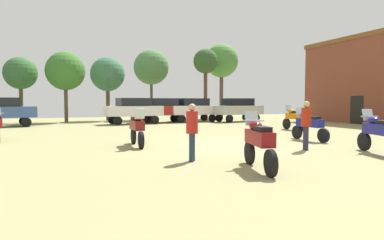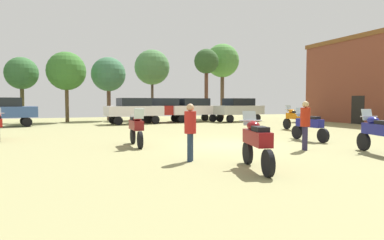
{
  "view_description": "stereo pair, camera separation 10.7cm",
  "coord_description": "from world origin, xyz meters",
  "views": [
    {
      "loc": [
        -6.29,
        -11.63,
        1.75
      ],
      "look_at": [
        0.55,
        5.41,
        0.72
      ],
      "focal_mm": 30.84,
      "sensor_mm": 36.0,
      "label": 1
    },
    {
      "loc": [
        -6.19,
        -11.67,
        1.75
      ],
      "look_at": [
        0.55,
        5.41,
        0.72
      ],
      "focal_mm": 30.84,
      "sensor_mm": 36.0,
      "label": 2
    }
  ],
  "objects": [
    {
      "name": "car_4",
      "position": [
        1.55,
        14.47,
        1.19
      ],
      "size": [
        4.42,
        2.12,
        2.0
      ],
      "rotation": [
        0.0,
        0.0,
        1.5
      ],
      "color": "black",
      "rests_on": "ground"
    },
    {
      "name": "car_2",
      "position": [
        4.23,
        14.35,
        1.19
      ],
      "size": [
        4.43,
        2.13,
        2.0
      ],
      "rotation": [
        0.0,
        0.0,
        1.65
      ],
      "color": "black",
      "rests_on": "ground"
    },
    {
      "name": "person_2",
      "position": [
        1.81,
        -2.31,
        1.04
      ],
      "size": [
        0.45,
        0.45,
        1.74
      ],
      "rotation": [
        0.0,
        0.0,
        4.3
      ],
      "color": "#282341",
      "rests_on": "ground"
    },
    {
      "name": "tree_4",
      "position": [
        -9.21,
        18.45,
        4.01
      ],
      "size": [
        2.61,
        2.61,
        5.34
      ],
      "color": "#4F4627",
      "rests_on": "ground"
    },
    {
      "name": "motorcycle_4",
      "position": [
        6.87,
        4.57,
        0.76
      ],
      "size": [
        0.62,
        2.17,
        1.51
      ],
      "rotation": [
        0.0,
        0.0,
        -0.02
      ],
      "color": "black",
      "rests_on": "ground"
    },
    {
      "name": "tree_8",
      "position": [
        -5.81,
        17.95,
        4.28
      ],
      "size": [
        3.21,
        3.21,
        5.88
      ],
      "color": "brown",
      "rests_on": "ground"
    },
    {
      "name": "ground_plane",
      "position": [
        0.0,
        0.0,
        0.01
      ],
      "size": [
        44.0,
        52.0,
        0.02
      ],
      "color": "#8F8B5A"
    },
    {
      "name": "car_3",
      "position": [
        -1.03,
        13.59,
        1.19
      ],
      "size": [
        4.49,
        2.33,
        2.0
      ],
      "rotation": [
        0.0,
        0.0,
        1.7
      ],
      "color": "black",
      "rests_on": "ground"
    },
    {
      "name": "motorcycle_5",
      "position": [
        3.44,
        -3.9,
        0.74
      ],
      "size": [
        0.8,
        2.16,
        1.47
      ],
      "rotation": [
        0.0,
        0.0,
        -0.27
      ],
      "color": "black",
      "rests_on": "ground"
    },
    {
      "name": "motorcycle_7",
      "position": [
        -3.54,
        0.94,
        0.74
      ],
      "size": [
        0.62,
        2.17,
        1.48
      ],
      "rotation": [
        0.0,
        0.0,
        3.12
      ],
      "color": "black",
      "rests_on": "ground"
    },
    {
      "name": "person_3",
      "position": [
        -2.77,
        -2.85,
        0.99
      ],
      "size": [
        0.47,
        0.47,
        1.67
      ],
      "rotation": [
        0.0,
        0.0,
        0.98
      ],
      "color": "#21324B",
      "rests_on": "ground"
    },
    {
      "name": "car_5",
      "position": [
        7.92,
        13.19,
        1.19
      ],
      "size": [
        4.53,
        2.46,
        2.0
      ],
      "rotation": [
        0.0,
        0.0,
        1.73
      ],
      "color": "black",
      "rests_on": "ground"
    },
    {
      "name": "tree_1",
      "position": [
        -2.22,
        19.09,
        4.19
      ],
      "size": [
        3.08,
        3.08,
        5.75
      ],
      "color": "brown",
      "rests_on": "ground"
    },
    {
      "name": "tree_2",
      "position": [
        6.76,
        17.42,
        5.47
      ],
      "size": [
        2.35,
        2.35,
        6.77
      ],
      "color": "brown",
      "rests_on": "ground"
    },
    {
      "name": "motorcycle_1",
      "position": [
        -1.64,
        -4.58,
        0.75
      ],
      "size": [
        0.78,
        2.19,
        1.47
      ],
      "rotation": [
        0.0,
        0.0,
        -0.25
      ],
      "color": "black",
      "rests_on": "ground"
    },
    {
      "name": "tree_7",
      "position": [
        9.39,
        19.24,
        5.93
      ],
      "size": [
        3.45,
        3.45,
        7.7
      ],
      "color": "brown",
      "rests_on": "ground"
    },
    {
      "name": "motorcycle_6",
      "position": [
        3.93,
        -0.09,
        0.73
      ],
      "size": [
        0.62,
        2.26,
        1.44
      ],
      "rotation": [
        0.0,
        0.0,
        0.0
      ],
      "color": "black",
      "rests_on": "ground"
    },
    {
      "name": "car_1",
      "position": [
        -10.02,
        13.88,
        1.19
      ],
      "size": [
        4.56,
        2.57,
        2.0
      ],
      "rotation": [
        0.0,
        0.0,
        1.76
      ],
      "color": "black",
      "rests_on": "ground"
    },
    {
      "name": "tree_3",
      "position": [
        1.87,
        19.16,
        5.0
      ],
      "size": [
        3.33,
        3.33,
        6.67
      ],
      "color": "#4C3F30",
      "rests_on": "ground"
    }
  ]
}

